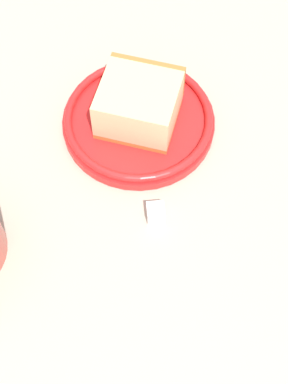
{
  "coord_description": "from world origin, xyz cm",
  "views": [
    {
      "loc": [
        28.18,
        -9.54,
        51.69
      ],
      "look_at": [
        3.62,
        1.47,
        3.0
      ],
      "focal_mm": 53.37,
      "sensor_mm": 36.0,
      "label": 1
    }
  ],
  "objects": [
    {
      "name": "small_plate",
      "position": [
        -5.85,
        5.06,
        0.94
      ],
      "size": [
        16.69,
        16.69,
        1.91
      ],
      "color": "red",
      "rests_on": "ground_plane"
    },
    {
      "name": "cake_slice",
      "position": [
        -6.06,
        5.23,
        3.62
      ],
      "size": [
        11.17,
        11.2,
        5.07
      ],
      "color": "#9E662D",
      "rests_on": "small_plate"
    },
    {
      "name": "sugar_cube",
      "position": [
        5.15,
        2.06,
        0.87
      ],
      "size": [
        2.21,
        2.21,
        1.74
      ],
      "primitive_type": "cube",
      "rotation": [
        0.0,
        0.0,
        1.24
      ],
      "color": "white",
      "rests_on": "ground_plane"
    },
    {
      "name": "ground_plane",
      "position": [
        0.0,
        0.0,
        -1.27
      ],
      "size": [
        122.56,
        122.56,
        2.54
      ],
      "primitive_type": "cube",
      "color": "tan"
    }
  ]
}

